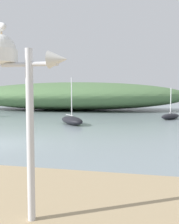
% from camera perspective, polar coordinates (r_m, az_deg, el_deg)
% --- Properties ---
extents(distant_hill, '(36.06, 15.78, 4.35)m').
position_cam_1_polar(distant_hill, '(37.84, -4.72, 3.87)').
color(distant_hill, '#517547').
rests_on(distant_hill, ground).
extents(mast_structure, '(1.35, 0.51, 2.97)m').
position_cam_1_polar(mast_structure, '(3.94, -18.28, 10.16)').
color(mast_structure, silver).
rests_on(mast_structure, beach_sand).
extents(seagull_on_radar, '(0.32, 0.18, 0.23)m').
position_cam_1_polar(seagull_on_radar, '(4.17, -21.01, 18.95)').
color(seagull_on_radar, orange).
rests_on(seagull_on_radar, mast_structure).
extents(sailboat_far_right, '(2.50, 3.07, 2.97)m').
position_cam_1_polar(sailboat_far_right, '(23.48, 19.13, -0.98)').
color(sailboat_far_right, black).
rests_on(sailboat_far_right, ground).
extents(sailboat_by_sandbar, '(2.92, 3.35, 3.62)m').
position_cam_1_polar(sailboat_by_sandbar, '(18.19, -4.35, -2.00)').
color(sailboat_by_sandbar, black).
rests_on(sailboat_by_sandbar, ground).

